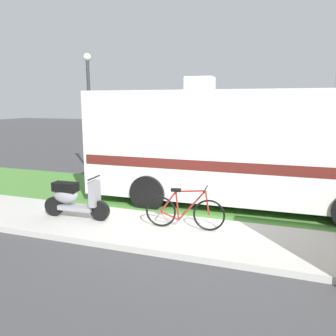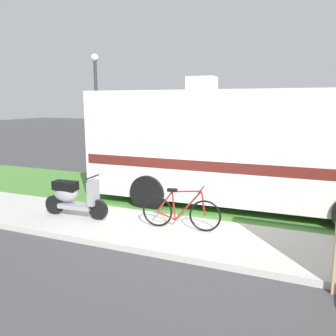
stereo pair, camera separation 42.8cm
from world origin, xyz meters
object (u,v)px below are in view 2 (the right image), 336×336
object	(u,v)px
scooter	(73,197)
bicycle	(181,211)
motorhome_rv	(250,144)
street_lamp_post	(96,103)

from	to	relation	value
scooter	bicycle	bearing A→B (deg)	4.03
motorhome_rv	street_lamp_post	distance (m)	6.42
motorhome_rv	bicycle	bearing A→B (deg)	-110.73
motorhome_rv	bicycle	size ratio (longest dim) A/B	4.81
motorhome_rv	street_lamp_post	bearing A→B (deg)	160.45
motorhome_rv	street_lamp_post	size ratio (longest dim) A/B	1.81
scooter	bicycle	world-z (taller)	scooter
motorhome_rv	scooter	bearing A→B (deg)	-142.49
bicycle	street_lamp_post	bearing A→B (deg)	137.56
bicycle	street_lamp_post	size ratio (longest dim) A/B	0.38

